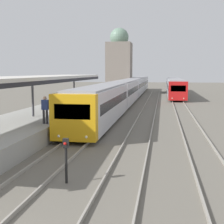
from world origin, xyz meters
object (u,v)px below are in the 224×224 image
object	(u,v)px
train_near	(129,88)
signal_post_near	(66,155)
person_on_platform	(45,108)
train_far	(174,86)

from	to	relation	value
train_near	signal_post_near	size ratio (longest dim) A/B	34.72
person_on_platform	train_near	distance (m)	28.25
signal_post_near	train_far	bearing A→B (deg)	83.23
person_on_platform	signal_post_near	xyz separation A→B (m)	(3.50, -6.97, -0.89)
person_on_platform	train_far	world-z (taller)	train_far
train_far	signal_post_near	world-z (taller)	train_far
person_on_platform	signal_post_near	bearing A→B (deg)	-63.32
person_on_platform	signal_post_near	size ratio (longest dim) A/B	0.98
person_on_platform	train_near	size ratio (longest dim) A/B	0.03
person_on_platform	train_near	world-z (taller)	train_near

